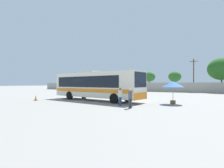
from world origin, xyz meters
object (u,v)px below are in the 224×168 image
object	(u,v)px
attendant_by_bus_door	(120,96)
roadside_tree_left	(121,77)
coach_bus_cream_orange	(95,85)
roadside_tree_midright	(175,77)
roadside_tree_midleft	(149,77)
parked_car_second_white	(116,88)
passenger_waiting_on_apron	(130,97)
vendor_umbrella_near_gate_blue	(173,85)
parked_car_leftmost_silver	(95,88)
roadside_tree_right	(222,69)
traffic_cone_on_apron	(36,98)
utility_pole_near	(194,75)

from	to	relation	value
attendant_by_bus_door	roadside_tree_left	xyz separation A→B (m)	(-19.09, 35.72, 3.33)
roadside_tree_left	coach_bus_cream_orange	bearing A→B (deg)	-66.92
roadside_tree_midright	roadside_tree_left	bearing A→B (deg)	173.53
roadside_tree_midleft	parked_car_second_white	bearing A→B (deg)	-128.51
passenger_waiting_on_apron	vendor_umbrella_near_gate_blue	world-z (taller)	vendor_umbrella_near_gate_blue
coach_bus_cream_orange	parked_car_leftmost_silver	world-z (taller)	coach_bus_cream_orange
roadside_tree_midleft	roadside_tree_right	size ratio (longest dim) A/B	0.69
parked_car_second_white	traffic_cone_on_apron	size ratio (longest dim) A/B	6.52
vendor_umbrella_near_gate_blue	parked_car_leftmost_silver	bearing A→B (deg)	139.85
vendor_umbrella_near_gate_blue	roadside_tree_left	size ratio (longest dim) A/B	0.37
roadside_tree_midleft	traffic_cone_on_apron	world-z (taller)	roadside_tree_midleft
parked_car_leftmost_silver	roadside_tree_midright	xyz separation A→B (m)	(19.86, 8.18, 3.11)
roadside_tree_left	roadside_tree_midleft	bearing A→B (deg)	-10.63
passenger_waiting_on_apron	coach_bus_cream_orange	bearing A→B (deg)	148.46
roadside_tree_left	parked_car_second_white	bearing A→B (deg)	-68.45
passenger_waiting_on_apron	utility_pole_near	distance (m)	33.25
roadside_tree_left	attendant_by_bus_door	bearing A→B (deg)	-61.87
passenger_waiting_on_apron	parked_car_leftmost_silver	world-z (taller)	passenger_waiting_on_apron
parked_car_leftmost_silver	roadside_tree_midleft	xyz separation A→B (m)	(12.92, 8.22, 3.22)
utility_pole_near	roadside_tree_midright	size ratio (longest dim) A/B	1.51
roadside_tree_midleft	parked_car_leftmost_silver	bearing A→B (deg)	-147.55
utility_pole_near	traffic_cone_on_apron	distance (m)	35.81
vendor_umbrella_near_gate_blue	roadside_tree_midleft	world-z (taller)	roadside_tree_midleft
attendant_by_bus_door	roadside_tree_right	world-z (taller)	roadside_tree_right
parked_car_second_white	traffic_cone_on_apron	world-z (taller)	parked_car_second_white
utility_pole_near	vendor_umbrella_near_gate_blue	bearing A→B (deg)	-87.59
attendant_by_bus_door	roadside_tree_left	world-z (taller)	roadside_tree_left
roadside_tree_left	roadside_tree_right	xyz separation A→B (m)	(27.52, -3.65, 1.05)
utility_pole_near	roadside_tree_midright	bearing A→B (deg)	158.88
passenger_waiting_on_apron	roadside_tree_left	distance (m)	42.36
roadside_tree_left	roadside_tree_midright	size ratio (longest dim) A/B	1.15
vendor_umbrella_near_gate_blue	roadside_tree_midright	distance (m)	30.56
vendor_umbrella_near_gate_blue	roadside_tree_right	xyz separation A→B (m)	(4.52, 28.21, 3.38)
roadside_tree_midleft	coach_bus_cream_orange	bearing A→B (deg)	-82.99
coach_bus_cream_orange	roadside_tree_midleft	distance (m)	31.12
vendor_umbrella_near_gate_blue	traffic_cone_on_apron	size ratio (longest dim) A/B	3.56
attendant_by_bus_door	passenger_waiting_on_apron	world-z (taller)	attendant_by_bus_door
passenger_waiting_on_apron	roadside_tree_left	world-z (taller)	roadside_tree_left
utility_pole_near	roadside_tree_left	xyz separation A→B (m)	(-21.82, 3.76, 0.09)
vendor_umbrella_near_gate_blue	traffic_cone_on_apron	bearing A→B (deg)	-162.81
vendor_umbrella_near_gate_blue	passenger_waiting_on_apron	bearing A→B (deg)	-115.34
roadside_tree_midleft	traffic_cone_on_apron	bearing A→B (deg)	-93.72
vendor_umbrella_near_gate_blue	utility_pole_near	size ratio (longest dim) A/B	0.29
roadside_tree_left	passenger_waiting_on_apron	bearing A→B (deg)	-60.74
roadside_tree_midleft	roadside_tree_right	xyz separation A→B (m)	(17.37, -1.75, 1.34)
attendant_by_bus_door	coach_bus_cream_orange	bearing A→B (deg)	149.86
passenger_waiting_on_apron	traffic_cone_on_apron	distance (m)	12.76
roadside_tree_right	utility_pole_near	bearing A→B (deg)	-178.87
vendor_umbrella_near_gate_blue	roadside_tree_midright	world-z (taller)	roadside_tree_midright
roadside_tree_midleft	roadside_tree_right	world-z (taller)	roadside_tree_right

